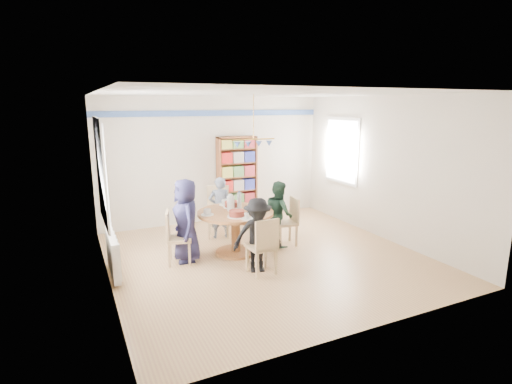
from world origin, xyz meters
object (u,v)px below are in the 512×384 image
chair_right (289,219)px  person_right (279,213)px  person_left (186,220)px  person_near (257,235)px  chair_left (175,235)px  chair_far (218,209)px  dining_table (236,222)px  radiator (113,254)px  chair_near (264,244)px  person_far (220,208)px  bookshelf (237,179)px

chair_right → person_right: (-0.19, 0.05, 0.12)m
person_left → person_near: size_ratio=1.18×
person_right → person_near: (-0.86, -0.90, -0.02)m
chair_left → chair_far: size_ratio=0.89×
chair_left → chair_far: chair_far is taller
dining_table → chair_far: chair_far is taller
chair_right → person_left: person_left is taller
person_near → radiator: bearing=173.0°
chair_left → chair_near: size_ratio=0.98×
person_left → chair_far: bearing=139.5°
person_far → bookshelf: size_ratio=0.64×
radiator → chair_right: bearing=1.7°
chair_far → bookshelf: size_ratio=0.53×
person_far → bookshelf: bookshelf is taller
chair_left → person_right: (1.93, 0.05, 0.12)m
chair_right → bookshelf: 2.01m
person_right → person_left: bearing=95.9°
dining_table → chair_right: bearing=-0.0°
dining_table → chair_near: chair_near is taller
chair_far → person_right: (0.80, -1.00, 0.06)m
person_right → radiator: bearing=98.5°
dining_table → chair_far: (0.07, 1.05, -0.02)m
dining_table → person_left: size_ratio=0.95×
chair_far → radiator: bearing=-151.3°
chair_far → bookshelf: (0.78, 0.90, 0.37)m
chair_far → chair_near: size_ratio=1.10×
chair_left → chair_far: 1.55m
chair_right → dining_table: bearing=180.0°
radiator → person_near: person_near is taller
dining_table → person_far: person_far is taller
chair_left → person_right: person_right is taller
radiator → chair_far: size_ratio=1.02×
dining_table → chair_near: (0.04, -1.01, -0.07)m
radiator → person_left: bearing=6.6°
bookshelf → chair_far: bearing=-131.0°
radiator → chair_near: (2.06, -0.92, 0.14)m
radiator → person_near: bearing=-20.5°
person_left → radiator: bearing=-81.6°
chair_left → bookshelf: bearing=45.7°
chair_right → chair_near: (-1.02, -1.01, 0.01)m
chair_far → chair_near: bearing=-90.8°
radiator → chair_near: 2.26m
dining_table → bookshelf: bearing=66.6°
radiator → person_left: (1.17, 0.14, 0.34)m
chair_right → chair_near: chair_near is taller
radiator → person_far: (2.07, 0.99, 0.25)m
person_left → person_right: (1.72, 0.00, -0.09)m
chair_near → chair_far: bearing=89.2°
radiator → chair_right: 3.09m
person_right → person_near: size_ratio=1.03×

